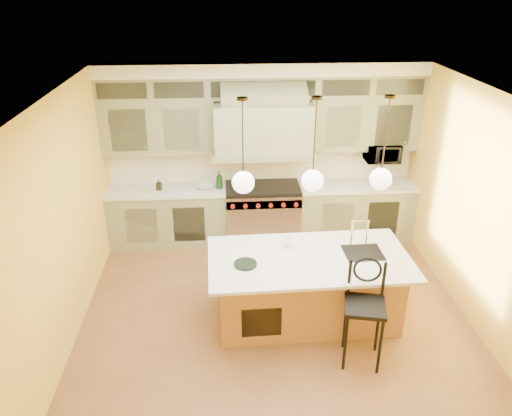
{
  "coord_description": "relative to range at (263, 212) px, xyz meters",
  "views": [
    {
      "loc": [
        -0.61,
        -5.29,
        4.09
      ],
      "look_at": [
        -0.21,
        0.7,
        1.25
      ],
      "focal_mm": 35.0,
      "sensor_mm": 36.0,
      "label": 1
    }
  ],
  "objects": [
    {
      "name": "wall_front",
      "position": [
        0.0,
        -4.64,
        0.96
      ],
      "size": [
        5.0,
        0.0,
        5.0
      ],
      "primitive_type": "plane",
      "rotation": [
        -1.57,
        0.0,
        0.0
      ],
      "color": "gold",
      "rests_on": "ground"
    },
    {
      "name": "floor",
      "position": [
        0.0,
        -2.14,
        -0.49
      ],
      "size": [
        5.0,
        5.0,
        0.0
      ],
      "primitive_type": "plane",
      "color": "brown",
      "rests_on": "ground"
    },
    {
      "name": "fruit_bowl",
      "position": [
        -0.92,
        0.01,
        0.49
      ],
      "size": [
        0.29,
        0.29,
        0.07
      ],
      "primitive_type": "imported",
      "rotation": [
        0.0,
        0.0,
        -0.09
      ],
      "color": "beige",
      "rests_on": "back_cabinetry"
    },
    {
      "name": "oil_bottle_b",
      "position": [
        -1.66,
        0.01,
        0.54
      ],
      "size": [
        0.09,
        0.09,
        0.18
      ],
      "primitive_type": "imported",
      "rotation": [
        0.0,
        0.0,
        -0.17
      ],
      "color": "black",
      "rests_on": "back_cabinetry"
    },
    {
      "name": "wall_back",
      "position": [
        0.0,
        0.36,
        0.96
      ],
      "size": [
        5.0,
        0.0,
        5.0
      ],
      "primitive_type": "plane",
      "rotation": [
        1.57,
        0.0,
        0.0
      ],
      "color": "gold",
      "rests_on": "ground"
    },
    {
      "name": "pendant_left",
      "position": [
        -0.4,
        -2.16,
        1.46
      ],
      "size": [
        0.26,
        0.26,
        1.11
      ],
      "color": "#2D2319",
      "rests_on": "ceiling"
    },
    {
      "name": "wall_right",
      "position": [
        2.5,
        -2.14,
        0.96
      ],
      "size": [
        0.0,
        5.0,
        5.0
      ],
      "primitive_type": "plane",
      "rotation": [
        1.57,
        0.0,
        -1.57
      ],
      "color": "gold",
      "rests_on": "ground"
    },
    {
      "name": "cup",
      "position": [
        0.16,
        -1.93,
        0.49
      ],
      "size": [
        0.13,
        0.13,
        0.11
      ],
      "primitive_type": "imported",
      "rotation": [
        0.0,
        0.0,
        0.17
      ],
      "color": "white",
      "rests_on": "kitchen_island"
    },
    {
      "name": "range",
      "position": [
        0.0,
        0.0,
        0.0
      ],
      "size": [
        1.2,
        0.74,
        0.96
      ],
      "color": "silver",
      "rests_on": "floor"
    },
    {
      "name": "counter_stool",
      "position": [
        0.91,
        -2.97,
        0.24
      ],
      "size": [
        0.53,
        0.53,
        1.27
      ],
      "rotation": [
        0.0,
        0.0,
        -0.22
      ],
      "color": "black",
      "rests_on": "floor"
    },
    {
      "name": "kitchen_island",
      "position": [
        0.41,
        -2.16,
        -0.01
      ],
      "size": [
        2.52,
        1.38,
        1.35
      ],
      "rotation": [
        0.0,
        0.0,
        0.03
      ],
      "color": "#9F6A38",
      "rests_on": "floor"
    },
    {
      "name": "back_cabinetry",
      "position": [
        0.0,
        0.09,
        0.94
      ],
      "size": [
        5.0,
        0.77,
        2.9
      ],
      "color": "gray",
      "rests_on": "floor"
    },
    {
      "name": "wall_left",
      "position": [
        -2.5,
        -2.14,
        0.96
      ],
      "size": [
        0.0,
        5.0,
        5.0
      ],
      "primitive_type": "plane",
      "rotation": [
        1.57,
        0.0,
        1.57
      ],
      "color": "gold",
      "rests_on": "ground"
    },
    {
      "name": "oil_bottle_a",
      "position": [
        -0.7,
        0.01,
        0.6
      ],
      "size": [
        0.12,
        0.12,
        0.29
      ],
      "primitive_type": "imported",
      "rotation": [
        0.0,
        0.0,
        -0.07
      ],
      "color": "black",
      "rests_on": "back_cabinetry"
    },
    {
      "name": "pendant_right",
      "position": [
        1.2,
        -2.16,
        1.46
      ],
      "size": [
        0.26,
        0.26,
        1.11
      ],
      "color": "#2D2319",
      "rests_on": "ceiling"
    },
    {
      "name": "ceiling",
      "position": [
        0.0,
        -2.14,
        2.41
      ],
      "size": [
        5.0,
        5.0,
        0.0
      ],
      "primitive_type": "plane",
      "rotation": [
        3.14,
        0.0,
        0.0
      ],
      "color": "white",
      "rests_on": "wall_back"
    },
    {
      "name": "microwave",
      "position": [
        1.95,
        0.11,
        0.96
      ],
      "size": [
        0.54,
        0.37,
        0.3
      ],
      "primitive_type": "imported",
      "color": "black",
      "rests_on": "back_cabinetry"
    },
    {
      "name": "pendant_center",
      "position": [
        0.4,
        -2.16,
        1.46
      ],
      "size": [
        0.26,
        0.26,
        1.11
      ],
      "color": "#2D2319",
      "rests_on": "ceiling"
    }
  ]
}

